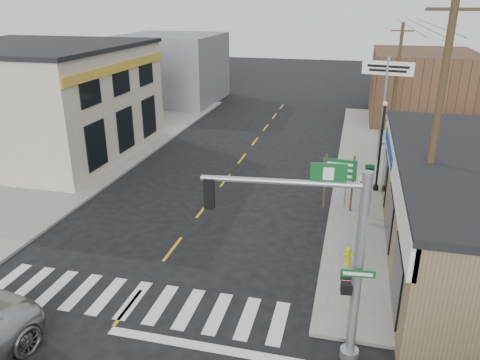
% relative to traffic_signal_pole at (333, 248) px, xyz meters
% --- Properties ---
extents(ground, '(140.00, 140.00, 0.00)m').
position_rel_traffic_signal_pole_xyz_m(ground, '(-6.52, 0.77, -3.56)').
color(ground, black).
rests_on(ground, ground).
extents(sidewalk_right, '(6.00, 38.00, 0.13)m').
position_rel_traffic_signal_pole_xyz_m(sidewalk_right, '(2.48, 13.77, -3.50)').
color(sidewalk_right, gray).
rests_on(sidewalk_right, ground).
extents(sidewalk_left, '(6.00, 38.00, 0.13)m').
position_rel_traffic_signal_pole_xyz_m(sidewalk_left, '(-15.52, 13.77, -3.50)').
color(sidewalk_left, gray).
rests_on(sidewalk_left, ground).
extents(center_line, '(0.12, 56.00, 0.01)m').
position_rel_traffic_signal_pole_xyz_m(center_line, '(-6.52, 8.77, -3.56)').
color(center_line, gold).
rests_on(center_line, ground).
extents(crosswalk, '(11.00, 2.20, 0.01)m').
position_rel_traffic_signal_pole_xyz_m(crosswalk, '(-6.52, 1.17, -3.56)').
color(crosswalk, silver).
rests_on(crosswalk, ground).
extents(left_building, '(12.00, 12.00, 6.80)m').
position_rel_traffic_signal_pole_xyz_m(left_building, '(-19.52, 14.77, -0.16)').
color(left_building, beige).
rests_on(left_building, ground).
extents(bldg_distant_right, '(8.00, 10.00, 5.60)m').
position_rel_traffic_signal_pole_xyz_m(bldg_distant_right, '(5.48, 30.77, -0.76)').
color(bldg_distant_right, brown).
rests_on(bldg_distant_right, ground).
extents(bldg_distant_left, '(9.00, 10.00, 6.40)m').
position_rel_traffic_signal_pole_xyz_m(bldg_distant_left, '(-17.52, 32.77, -0.36)').
color(bldg_distant_left, slate).
rests_on(bldg_distant_left, ground).
extents(traffic_signal_pole, '(4.54, 0.37, 5.76)m').
position_rel_traffic_signal_pole_xyz_m(traffic_signal_pole, '(0.00, 0.00, 0.00)').
color(traffic_signal_pole, '#919599').
rests_on(traffic_signal_pole, sidewalk_right).
extents(guide_sign, '(1.56, 0.13, 2.74)m').
position_rel_traffic_signal_pole_xyz_m(guide_sign, '(-0.19, 10.03, -1.66)').
color(guide_sign, '#463620').
rests_on(guide_sign, sidewalk_right).
extents(fire_hydrant, '(0.24, 0.24, 0.77)m').
position_rel_traffic_signal_pole_xyz_m(fire_hydrant, '(0.47, 5.01, -3.01)').
color(fire_hydrant, gold).
rests_on(fire_hydrant, sidewalk_right).
extents(ped_crossing_sign, '(0.97, 0.07, 2.50)m').
position_rel_traffic_signal_pole_xyz_m(ped_crossing_sign, '(0.15, 10.38, -1.70)').
color(ped_crossing_sign, gray).
rests_on(ped_crossing_sign, sidewalk_right).
extents(lamp_post, '(0.62, 0.48, 4.73)m').
position_rel_traffic_signal_pole_xyz_m(lamp_post, '(1.74, 13.04, -0.68)').
color(lamp_post, black).
rests_on(lamp_post, sidewalk_right).
extents(dance_center_sign, '(2.97, 0.19, 6.32)m').
position_rel_traffic_signal_pole_xyz_m(dance_center_sign, '(1.93, 18.28, 1.37)').
color(dance_center_sign, gray).
rests_on(dance_center_sign, sidewalk_right).
extents(bare_tree, '(2.25, 2.25, 4.50)m').
position_rel_traffic_signal_pole_xyz_m(bare_tree, '(3.98, 6.88, 0.11)').
color(bare_tree, black).
rests_on(bare_tree, sidewalk_right).
extents(shrub_front, '(1.22, 1.22, 0.92)m').
position_rel_traffic_signal_pole_xyz_m(shrub_front, '(4.41, 3.89, -2.98)').
color(shrub_front, '#1D3218').
rests_on(shrub_front, sidewalk_right).
extents(shrub_back, '(1.18, 1.18, 0.89)m').
position_rel_traffic_signal_pole_xyz_m(shrub_back, '(4.15, 9.95, -2.99)').
color(shrub_back, black).
rests_on(shrub_back, sidewalk_right).
extents(utility_pole_near, '(1.70, 0.26, 9.79)m').
position_rel_traffic_signal_pole_xyz_m(utility_pole_near, '(2.98, 5.75, 1.58)').
color(utility_pole_near, '#4A3520').
rests_on(utility_pole_near, sidewalk_right).
extents(utility_pole_far, '(1.40, 0.21, 8.07)m').
position_rel_traffic_signal_pole_xyz_m(utility_pole_far, '(2.77, 21.95, 0.70)').
color(utility_pole_far, '#492820').
rests_on(utility_pole_far, sidewalk_right).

